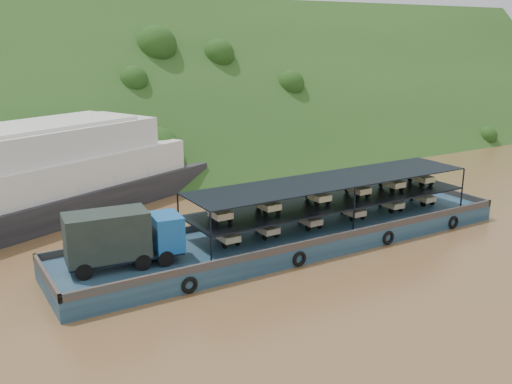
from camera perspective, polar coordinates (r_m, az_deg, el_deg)
ground at (r=43.79m, az=4.28°, el=-4.57°), size 160.00×160.00×0.00m
hillside at (r=75.00m, az=-11.81°, el=3.56°), size 140.00×39.60×39.60m
cargo_barge at (r=41.14m, az=2.37°, el=-4.13°), size 35.00×7.18×4.76m
passenger_ferry at (r=50.02m, az=-24.01°, el=0.72°), size 39.55×24.11×7.86m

